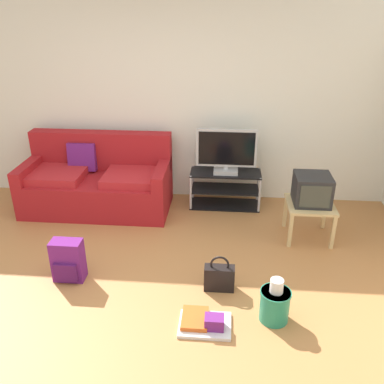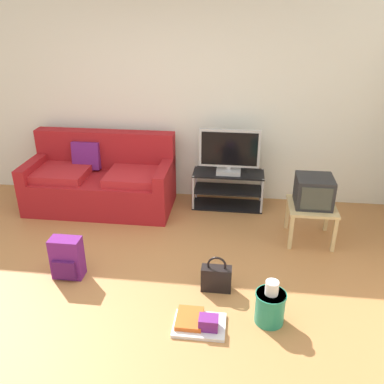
{
  "view_description": "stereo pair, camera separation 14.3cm",
  "coord_description": "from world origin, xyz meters",
  "px_view_note": "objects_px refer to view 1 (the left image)",
  "views": [
    {
      "loc": [
        0.87,
        -2.82,
        2.48
      ],
      "look_at": [
        0.54,
        1.1,
        0.65
      ],
      "focal_mm": 38.61,
      "sensor_mm": 36.0,
      "label": 1
    },
    {
      "loc": [
        1.01,
        -2.8,
        2.48
      ],
      "look_at": [
        0.54,
        1.1,
        0.65
      ],
      "focal_mm": 38.61,
      "sensor_mm": 36.0,
      "label": 2
    }
  ],
  "objects_px": {
    "side_table": "(310,209)",
    "backpack": "(68,261)",
    "couch": "(98,182)",
    "cleaning_bucket": "(275,303)",
    "handbag": "(219,277)",
    "floor_tray": "(204,322)",
    "crt_tv": "(312,189)",
    "flat_tv": "(226,152)",
    "tv_stand": "(225,189)"
  },
  "relations": [
    {
      "from": "side_table",
      "to": "backpack",
      "type": "bearing_deg",
      "value": -157.72
    },
    {
      "from": "backpack",
      "to": "couch",
      "type": "bearing_deg",
      "value": 109.19
    },
    {
      "from": "backpack",
      "to": "cleaning_bucket",
      "type": "distance_m",
      "value": 1.97
    },
    {
      "from": "handbag",
      "to": "floor_tray",
      "type": "distance_m",
      "value": 0.53
    },
    {
      "from": "side_table",
      "to": "crt_tv",
      "type": "xyz_separation_m",
      "value": [
        -0.0,
        0.02,
        0.23
      ]
    },
    {
      "from": "flat_tv",
      "to": "side_table",
      "type": "distance_m",
      "value": 1.25
    },
    {
      "from": "tv_stand",
      "to": "crt_tv",
      "type": "bearing_deg",
      "value": -36.86
    },
    {
      "from": "backpack",
      "to": "crt_tv",
      "type": "bearing_deg",
      "value": 36.04
    },
    {
      "from": "backpack",
      "to": "floor_tray",
      "type": "relative_size",
      "value": 0.97
    },
    {
      "from": "crt_tv",
      "to": "couch",
      "type": "bearing_deg",
      "value": 168.33
    },
    {
      "from": "crt_tv",
      "to": "backpack",
      "type": "bearing_deg",
      "value": -157.4
    },
    {
      "from": "flat_tv",
      "to": "cleaning_bucket",
      "type": "xyz_separation_m",
      "value": [
        0.45,
        -2.11,
        -0.59
      ]
    },
    {
      "from": "tv_stand",
      "to": "flat_tv",
      "type": "height_order",
      "value": "flat_tv"
    },
    {
      "from": "flat_tv",
      "to": "handbag",
      "type": "relative_size",
      "value": 2.09
    },
    {
      "from": "crt_tv",
      "to": "cleaning_bucket",
      "type": "bearing_deg",
      "value": -109.56
    },
    {
      "from": "couch",
      "to": "side_table",
      "type": "height_order",
      "value": "couch"
    },
    {
      "from": "cleaning_bucket",
      "to": "couch",
      "type": "bearing_deg",
      "value": 136.87
    },
    {
      "from": "side_table",
      "to": "floor_tray",
      "type": "relative_size",
      "value": 1.18
    },
    {
      "from": "couch",
      "to": "cleaning_bucket",
      "type": "relative_size",
      "value": 4.5
    },
    {
      "from": "couch",
      "to": "handbag",
      "type": "distance_m",
      "value": 2.27
    },
    {
      "from": "side_table",
      "to": "cleaning_bucket",
      "type": "bearing_deg",
      "value": -109.77
    },
    {
      "from": "couch",
      "to": "flat_tv",
      "type": "distance_m",
      "value": 1.7
    },
    {
      "from": "couch",
      "to": "backpack",
      "type": "xyz_separation_m",
      "value": [
        0.16,
        -1.55,
        -0.14
      ]
    },
    {
      "from": "couch",
      "to": "crt_tv",
      "type": "bearing_deg",
      "value": -11.67
    },
    {
      "from": "handbag",
      "to": "floor_tray",
      "type": "bearing_deg",
      "value": -102.12
    },
    {
      "from": "backpack",
      "to": "handbag",
      "type": "distance_m",
      "value": 1.46
    },
    {
      "from": "handbag",
      "to": "flat_tv",
      "type": "bearing_deg",
      "value": 89.1
    },
    {
      "from": "backpack",
      "to": "side_table",
      "type": "bearing_deg",
      "value": 35.71
    },
    {
      "from": "tv_stand",
      "to": "floor_tray",
      "type": "relative_size",
      "value": 2.08
    },
    {
      "from": "flat_tv",
      "to": "cleaning_bucket",
      "type": "height_order",
      "value": "flat_tv"
    },
    {
      "from": "backpack",
      "to": "handbag",
      "type": "bearing_deg",
      "value": 12.03
    },
    {
      "from": "flat_tv",
      "to": "floor_tray",
      "type": "xyz_separation_m",
      "value": [
        -0.14,
        -2.25,
        -0.72
      ]
    },
    {
      "from": "couch",
      "to": "cleaning_bucket",
      "type": "bearing_deg",
      "value": -43.13
    },
    {
      "from": "couch",
      "to": "handbag",
      "type": "relative_size",
      "value": 5.08
    },
    {
      "from": "backpack",
      "to": "tv_stand",
      "type": "bearing_deg",
      "value": 62.79
    },
    {
      "from": "cleaning_bucket",
      "to": "floor_tray",
      "type": "distance_m",
      "value": 0.61
    },
    {
      "from": "crt_tv",
      "to": "flat_tv",
      "type": "bearing_deg",
      "value": 144.02
    },
    {
      "from": "flat_tv",
      "to": "cleaning_bucket",
      "type": "distance_m",
      "value": 2.24
    },
    {
      "from": "tv_stand",
      "to": "floor_tray",
      "type": "xyz_separation_m",
      "value": [
        -0.14,
        -2.27,
        -0.2
      ]
    },
    {
      "from": "handbag",
      "to": "cleaning_bucket",
      "type": "relative_size",
      "value": 0.89
    },
    {
      "from": "flat_tv",
      "to": "tv_stand",
      "type": "bearing_deg",
      "value": 90.0
    },
    {
      "from": "tv_stand",
      "to": "backpack",
      "type": "xyz_separation_m",
      "value": [
        -1.48,
        -1.73,
        -0.03
      ]
    },
    {
      "from": "cleaning_bucket",
      "to": "crt_tv",
      "type": "bearing_deg",
      "value": 70.44
    },
    {
      "from": "couch",
      "to": "floor_tray",
      "type": "height_order",
      "value": "couch"
    },
    {
      "from": "couch",
      "to": "flat_tv",
      "type": "xyz_separation_m",
      "value": [
        1.64,
        0.16,
        0.41
      ]
    },
    {
      "from": "handbag",
      "to": "side_table",
      "type": "bearing_deg",
      "value": 46.54
    },
    {
      "from": "crt_tv",
      "to": "handbag",
      "type": "bearing_deg",
      "value": -133.02
    },
    {
      "from": "flat_tv",
      "to": "crt_tv",
      "type": "height_order",
      "value": "flat_tv"
    },
    {
      "from": "cleaning_bucket",
      "to": "floor_tray",
      "type": "xyz_separation_m",
      "value": [
        -0.58,
        -0.14,
        -0.13
      ]
    },
    {
      "from": "side_table",
      "to": "crt_tv",
      "type": "relative_size",
      "value": 1.32
    }
  ]
}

